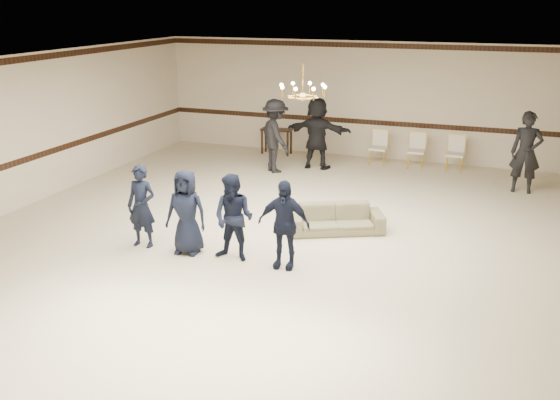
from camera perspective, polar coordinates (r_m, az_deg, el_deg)
The scene contains 16 objects.
room at distance 10.93m, azimuth 0.41°, elevation 3.75°, with size 12.01×14.01×3.21m.
chair_rail at distance 17.64m, azimuth 8.17°, elevation 7.08°, with size 12.00×0.02×0.14m, color black.
crown_molding at distance 17.37m, azimuth 8.48°, elevation 13.82°, with size 12.00×0.02×0.14m, color black.
chandelier at distance 11.63m, azimuth 2.12°, elevation 11.00°, with size 0.94×0.94×0.89m, color gold, non-canonical shape.
boy_a at distance 11.37m, azimuth -12.56°, elevation -0.56°, with size 0.55×0.36×1.51m, color black.
boy_b at distance 10.93m, azimuth -8.57°, elevation -1.09°, with size 0.74×0.48×1.51m, color black.
boy_c at distance 10.54m, azimuth -4.26°, elevation -1.65°, with size 0.73×0.57×1.51m, color black.
boy_d at distance 10.22m, azimuth 0.34°, elevation -2.24°, with size 0.88×0.37×1.51m, color black.
settee at distance 11.98m, azimuth 5.15°, elevation -1.73°, with size 1.80×0.70×0.53m, color brown.
adult_left at distance 15.96m, azimuth -0.43°, elevation 5.89°, with size 1.21×0.70×1.88m, color black.
adult_mid at distance 16.33m, azimuth 3.42°, elevation 6.13°, with size 1.74×0.55×1.88m, color black.
adult_right at distance 15.29m, azimuth 21.61°, elevation 4.07°, with size 0.69×0.45×1.88m, color black.
banquet_chair_left at distance 16.96m, azimuth 9.01°, elevation 4.74°, with size 0.45×0.45×0.93m, color beige, non-canonical shape.
banquet_chair_mid at distance 16.80m, azimuth 12.36°, elevation 4.42°, with size 0.45×0.45×0.93m, color beige, non-canonical shape.
banquet_chair_right at distance 16.70m, azimuth 15.75°, elevation 4.08°, with size 0.45×0.45×0.93m, color beige, non-canonical shape.
console_table at distance 17.96m, azimuth -0.32°, elevation 5.40°, with size 0.88×0.37×0.74m, color black.
Camera 1 is at (3.58, -9.97, 4.29)m, focal length 39.94 mm.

